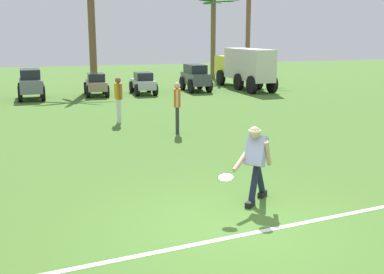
% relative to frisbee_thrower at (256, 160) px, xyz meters
% --- Properties ---
extents(ground_plane, '(80.00, 80.00, 0.00)m').
position_rel_frisbee_thrower_xyz_m(ground_plane, '(-0.86, -0.93, -0.80)').
color(ground_plane, '#47722B').
extents(field_line_paint, '(18.66, 1.86, 0.01)m').
position_rel_frisbee_thrower_xyz_m(field_line_paint, '(-0.86, -1.24, -0.80)').
color(field_line_paint, white).
rests_on(field_line_paint, ground_plane).
extents(frisbee_thrower, '(0.99, 0.66, 1.42)m').
position_rel_frisbee_thrower_xyz_m(frisbee_thrower, '(0.00, 0.00, 0.00)').
color(frisbee_thrower, '#191E38').
rests_on(frisbee_thrower, ground_plane).
extents(frisbee_in_flight, '(0.34, 0.34, 0.08)m').
position_rel_frisbee_thrower_xyz_m(frisbee_in_flight, '(-0.76, -0.41, -0.13)').
color(frisbee_in_flight, white).
extents(teammate_near_sideline, '(0.30, 0.49, 1.56)m').
position_rel_frisbee_thrower_xyz_m(teammate_near_sideline, '(0.58, 6.40, 0.14)').
color(teammate_near_sideline, '#33333D').
rests_on(teammate_near_sideline, ground_plane).
extents(teammate_midfield, '(0.22, 0.49, 1.56)m').
position_rel_frisbee_thrower_xyz_m(teammate_midfield, '(-0.77, 8.71, 0.14)').
color(teammate_midfield, silver).
rests_on(teammate_midfield, ground_plane).
extents(parked_car_slot_b, '(1.18, 2.36, 1.40)m').
position_rel_frisbee_thrower_xyz_m(parked_car_slot_b, '(-3.45, 16.04, -0.06)').
color(parked_car_slot_b, slate).
rests_on(parked_car_slot_b, ground_plane).
extents(parked_car_slot_c, '(1.23, 2.26, 1.10)m').
position_rel_frisbee_thrower_xyz_m(parked_car_slot_c, '(-0.40, 16.37, -0.24)').
color(parked_car_slot_c, '#998466').
rests_on(parked_car_slot_c, ground_plane).
extents(parked_car_slot_d, '(1.18, 2.24, 1.10)m').
position_rel_frisbee_thrower_xyz_m(parked_car_slot_d, '(1.93, 16.21, -0.24)').
color(parked_car_slot_d, '#B7BABF').
rests_on(parked_car_slot_d, ground_plane).
extents(parked_car_slot_e, '(1.25, 2.39, 1.40)m').
position_rel_frisbee_thrower_xyz_m(parked_car_slot_e, '(4.86, 16.58, -0.06)').
color(parked_car_slot_e, '#474C51').
rests_on(parked_car_slot_e, ground_plane).
extents(box_truck, '(1.50, 5.92, 2.20)m').
position_rel_frisbee_thrower_xyz_m(box_truck, '(7.77, 16.73, 0.43)').
color(box_truck, yellow).
rests_on(box_truck, ground_plane).
extents(palm_tree_left_of_centre, '(3.79, 3.00, 7.26)m').
position_rel_frisbee_thrower_xyz_m(palm_tree_left_of_centre, '(0.03, 20.01, 3.38)').
color(palm_tree_left_of_centre, brown).
rests_on(palm_tree_left_of_centre, ground_plane).
extents(palm_tree_right_of_centre, '(2.92, 3.62, 5.46)m').
position_rel_frisbee_thrower_xyz_m(palm_tree_right_of_centre, '(8.47, 23.04, 2.58)').
color(palm_tree_right_of_centre, brown).
rests_on(palm_tree_right_of_centre, ground_plane).
extents(palm_tree_far_right, '(3.38, 3.48, 5.77)m').
position_rel_frisbee_thrower_xyz_m(palm_tree_far_right, '(9.93, 20.78, 2.82)').
color(palm_tree_far_right, brown).
rests_on(palm_tree_far_right, ground_plane).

